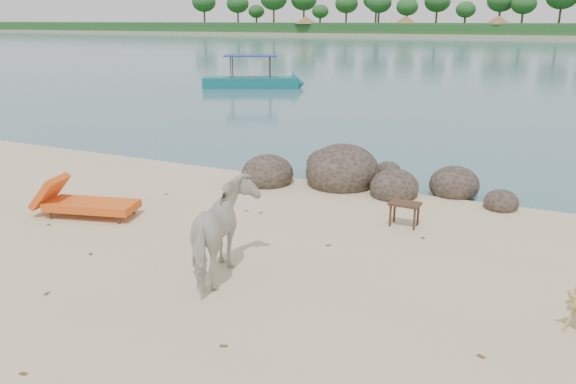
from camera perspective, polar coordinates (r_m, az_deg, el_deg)
name	(u,v)px	position (r m, az deg, el deg)	size (l,w,h in m)	color
water	(531,46)	(96.63, 23.47, 13.45)	(400.00, 400.00, 0.00)	#37656E
far_shore	(547,34)	(176.54, 24.84, 14.34)	(420.00, 90.00, 1.40)	tan
far_scenery	(545,23)	(143.21, 24.62, 15.34)	(420.00, 18.00, 9.50)	#1E4C1E
boulders	(352,176)	(13.69, 6.49, 1.61)	(6.39, 2.99, 1.33)	#2C221D
cow	(225,234)	(8.63, -6.43, -4.23)	(0.81, 1.79, 1.51)	beige
side_table	(404,216)	(11.12, 11.72, -2.39)	(0.58, 0.38, 0.47)	#382216
lounge_chair	(92,202)	(12.07, -19.33, -0.92)	(2.28, 0.80, 0.69)	#F15A1C
boat_near	(251,61)	(34.22, -3.82, 13.18)	(6.38, 1.43, 3.10)	#106167
dead_leaves	(194,277)	(9.04, -9.57, -8.52)	(8.37, 6.77, 0.00)	brown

